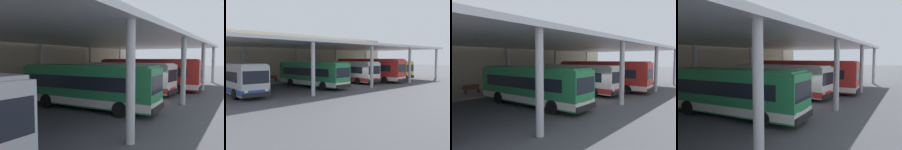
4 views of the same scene
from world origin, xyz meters
The scene contains 10 objects.
ground_plane centered at (0.00, 0.00, 0.00)m, with size 200.00×200.00×0.00m, color #47474C.
platform_kerb centered at (0.00, 11.75, 0.09)m, with size 42.00×4.50×0.18m, color gray.
station_building_facade centered at (0.00, 15.00, 3.89)m, with size 48.00×1.60×7.78m, color #C1B293.
canopy_shelter centered at (0.00, 5.50, 5.29)m, with size 40.00×17.00×5.55m.
bus_second_bay centered at (-4.85, 3.16, 1.66)m, with size 3.11×10.65×3.17m.
bus_middle_bay centered at (3.01, 4.26, 1.66)m, with size 3.26×10.68×3.17m.
bus_far_bay centered at (6.47, 2.95, 1.84)m, with size 3.33×11.48×3.57m.
bus_departing centered at (12.00, 4.20, 1.66)m, with size 2.93×10.60×3.17m.
trash_bin centered at (-2.23, 11.89, 0.68)m, with size 0.52×0.52×0.98m.
banner_sign centered at (15.33, 10.94, 1.98)m, with size 0.70×0.12×3.20m.
Camera 4 is at (-15.16, -7.15, 3.93)m, focal length 33.92 mm.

